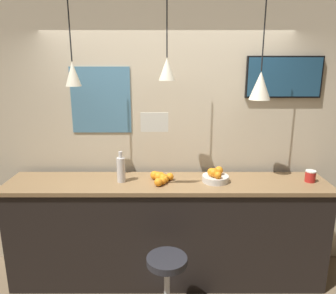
% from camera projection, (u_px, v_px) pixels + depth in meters
% --- Properties ---
extents(back_wall, '(8.00, 0.06, 2.90)m').
position_uv_depth(back_wall, '(168.00, 135.00, 3.48)').
color(back_wall, beige).
rests_on(back_wall, ground_plane).
extents(service_counter, '(3.14, 0.57, 1.07)m').
position_uv_depth(service_counter, '(168.00, 231.00, 3.33)').
color(service_counter, black).
rests_on(service_counter, ground_plane).
extents(bar_stool, '(0.46, 0.46, 0.63)m').
position_uv_depth(bar_stool, '(168.00, 284.00, 2.78)').
color(bar_stool, '#B7B7BC').
rests_on(bar_stool, ground_plane).
extents(fruit_bowl, '(0.26, 0.26, 0.15)m').
position_uv_depth(fruit_bowl, '(216.00, 177.00, 3.17)').
color(fruit_bowl, beige).
rests_on(fruit_bowl, service_counter).
extents(orange_pile, '(0.23, 0.27, 0.09)m').
position_uv_depth(orange_pile, '(161.00, 177.00, 3.20)').
color(orange_pile, orange).
rests_on(orange_pile, service_counter).
extents(juice_bottle, '(0.08, 0.08, 0.30)m').
position_uv_depth(juice_bottle, '(122.00, 169.00, 3.16)').
color(juice_bottle, silver).
rests_on(juice_bottle, service_counter).
extents(spread_jar, '(0.10, 0.10, 0.11)m').
position_uv_depth(spread_jar, '(311.00, 176.00, 3.17)').
color(spread_jar, red).
rests_on(spread_jar, service_counter).
extents(pendant_lamp_left, '(0.14, 0.14, 0.82)m').
position_uv_depth(pendant_lamp_left, '(74.00, 73.00, 2.96)').
color(pendant_lamp_left, black).
extents(pendant_lamp_middle, '(0.15, 0.15, 0.76)m').
position_uv_depth(pendant_lamp_middle, '(168.00, 68.00, 2.95)').
color(pendant_lamp_middle, black).
extents(pendant_lamp_right, '(0.20, 0.20, 0.94)m').
position_uv_depth(pendant_lamp_right, '(261.00, 85.00, 2.98)').
color(pendant_lamp_right, black).
extents(mounted_tv, '(0.76, 0.04, 0.41)m').
position_uv_depth(mounted_tv, '(285.00, 77.00, 3.27)').
color(mounted_tv, black).
extents(hanging_menu_board, '(0.24, 0.01, 0.17)m').
position_uv_depth(hanging_menu_board, '(155.00, 122.00, 2.83)').
color(hanging_menu_board, silver).
extents(wall_poster, '(0.61, 0.01, 0.67)m').
position_uv_depth(wall_poster, '(102.00, 100.00, 3.35)').
color(wall_poster, teal).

